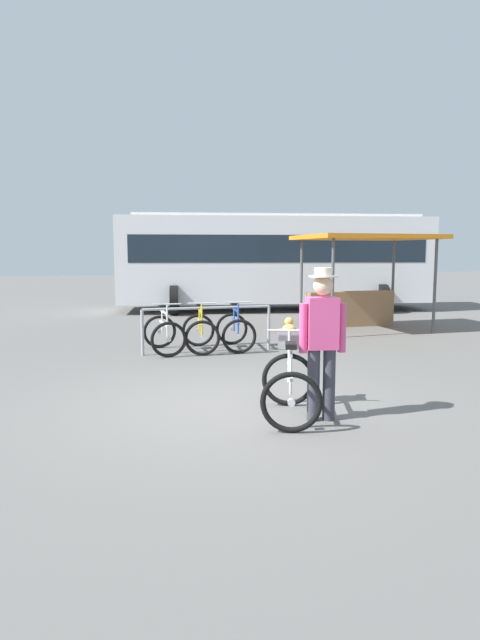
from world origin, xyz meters
The scene contains 9 objects.
ground_plane centered at (0.00, 0.00, 0.00)m, with size 80.00×80.00×0.00m, color #605E5B.
bike_rack_rail centered at (0.44, 3.56, 0.64)m, with size 2.51×0.11×0.88m.
racked_bike_white centered at (-0.37, 3.72, 0.37)m, with size 0.72×1.15×0.98m.
racked_bike_yellow centered at (0.33, 3.73, 0.37)m, with size 0.77×1.15×0.97m.
racked_bike_blue centered at (1.03, 3.75, 0.37)m, with size 0.77×1.17×0.98m.
featured_bicycle centered at (0.59, -0.61, 0.49)m, with size 0.96×1.26×1.09m.
person_with_featured_bike centered at (0.87, -0.89, 0.95)m, with size 0.53×0.32×1.72m.
bus_distant centered at (4.05, 10.56, 1.74)m, with size 10.27×4.41×3.08m.
market_stall centered at (4.70, 5.79, 1.39)m, with size 3.15×2.36×2.30m.
Camera 1 is at (-1.51, -6.41, 1.89)m, focal length 30.30 mm.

